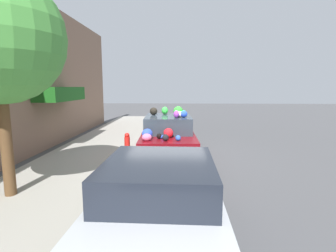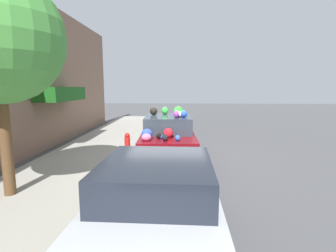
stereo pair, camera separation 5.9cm
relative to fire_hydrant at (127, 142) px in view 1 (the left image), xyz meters
The scene contains 6 objects.
ground_plane 1.60m from the fire_hydrant, 105.44° to the right, with size 60.00×60.00×0.00m, color #4C4C4F.
sidewalk_curb 1.34m from the fire_hydrant, 108.59° to the left, with size 24.00×3.20×0.10m.
building_facade 4.21m from the fire_hydrant, 95.67° to the left, with size 18.00×1.20×5.76m.
fire_hydrant is the anchor object (origin of this frame).
art_car 1.60m from the fire_hydrant, 106.45° to the right, with size 4.30×1.88×1.81m.
parked_car_plain 5.77m from the fire_hydrant, 163.89° to the right, with size 4.02×1.85×1.42m.
Camera 1 is at (-8.84, -0.39, 2.46)m, focal length 28.00 mm.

